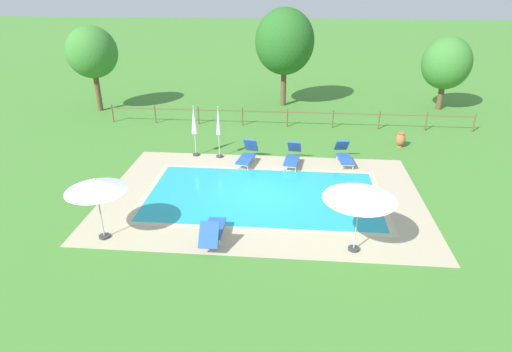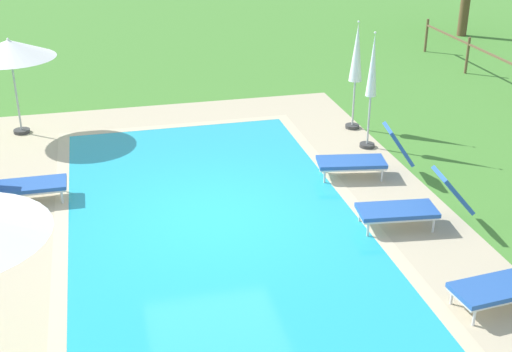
% 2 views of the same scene
% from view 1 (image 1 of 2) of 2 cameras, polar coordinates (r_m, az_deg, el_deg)
% --- Properties ---
extents(ground_plane, '(160.00, 160.00, 0.00)m').
position_cam_1_polar(ground_plane, '(16.95, 0.89, -2.59)').
color(ground_plane, '#478433').
extents(pool_deck_paving, '(12.37, 8.27, 0.01)m').
position_cam_1_polar(pool_deck_paving, '(16.95, 0.89, -2.58)').
color(pool_deck_paving, '#BCAD8E').
rests_on(pool_deck_paving, ground).
extents(swimming_pool_water, '(8.93, 4.84, 0.01)m').
position_cam_1_polar(swimming_pool_water, '(16.95, 0.89, -2.57)').
color(swimming_pool_water, '#23A8C1').
rests_on(swimming_pool_water, ground).
extents(pool_coping_rim, '(9.41, 5.32, 0.01)m').
position_cam_1_polar(pool_coping_rim, '(16.95, 0.89, -2.56)').
color(pool_coping_rim, beige).
rests_on(pool_coping_rim, ground).
extents(sun_lounger_north_near_steps, '(0.90, 1.89, 1.02)m').
position_cam_1_polar(sun_lounger_north_near_steps, '(19.72, -1.17, 2.78)').
color(sun_lounger_north_near_steps, '#2856A8').
rests_on(sun_lounger_north_near_steps, ground).
extents(sun_lounger_north_mid, '(0.78, 1.94, 0.96)m').
position_cam_1_polar(sun_lounger_north_mid, '(20.17, 11.61, 2.73)').
color(sun_lounger_north_mid, '#2856A8').
rests_on(sun_lounger_north_mid, ground).
extents(sun_lounger_north_far, '(0.82, 1.94, 0.97)m').
position_cam_1_polar(sun_lounger_north_far, '(19.65, 4.85, 2.57)').
color(sun_lounger_north_far, '#2856A8').
rests_on(sun_lounger_north_far, ground).
extents(sun_lounger_north_end, '(0.61, 1.87, 0.98)m').
position_cam_1_polar(sun_lounger_north_end, '(14.03, -5.74, -7.19)').
color(sun_lounger_north_end, '#2856A8').
rests_on(sun_lounger_north_end, ground).
extents(patio_umbrella_open_foreground, '(1.94, 1.94, 2.16)m').
position_cam_1_polar(patio_umbrella_open_foreground, '(14.30, -20.50, -1.18)').
color(patio_umbrella_open_foreground, '#383838').
rests_on(patio_umbrella_open_foreground, ground).
extents(patio_umbrella_open_by_bench, '(2.22, 2.22, 2.19)m').
position_cam_1_polar(patio_umbrella_open_by_bench, '(13.10, 13.61, -2.39)').
color(patio_umbrella_open_by_bench, '#383838').
rests_on(patio_umbrella_open_by_bench, ground).
extents(patio_umbrella_closed_row_west, '(0.32, 0.32, 2.47)m').
position_cam_1_polar(patio_umbrella_closed_row_west, '(20.41, -8.20, 6.98)').
color(patio_umbrella_closed_row_west, '#383838').
rests_on(patio_umbrella_closed_row_west, ground).
extents(patio_umbrella_closed_row_centre, '(0.32, 0.32, 2.49)m').
position_cam_1_polar(patio_umbrella_closed_row_centre, '(20.10, -5.00, 6.69)').
color(patio_umbrella_closed_row_centre, '#383838').
rests_on(patio_umbrella_closed_row_centre, ground).
extents(terracotta_urn_near_fence, '(0.48, 0.48, 0.78)m').
position_cam_1_polar(terracotta_urn_near_fence, '(22.85, 18.62, 4.65)').
color(terracotta_urn_near_fence, '#B7663D').
rests_on(terracotta_urn_near_fence, ground).
extents(perimeter_fence, '(20.68, 0.08, 1.05)m').
position_cam_1_polar(perimeter_fence, '(24.76, 4.17, 8.04)').
color(perimeter_fence, brown).
rests_on(perimeter_fence, ground).
extents(tree_far_west, '(3.01, 3.01, 4.57)m').
position_cam_1_polar(tree_far_west, '(30.17, 23.94, 13.50)').
color(tree_far_west, brown).
rests_on(tree_far_west, ground).
extents(tree_west_mid, '(3.75, 3.75, 6.18)m').
position_cam_1_polar(tree_west_mid, '(28.53, 3.82, 17.33)').
color(tree_west_mid, brown).
rests_on(tree_west_mid, ground).
extents(tree_centre, '(3.08, 3.08, 5.22)m').
position_cam_1_polar(tree_centre, '(29.09, -20.93, 15.05)').
color(tree_centre, brown).
rests_on(tree_centre, ground).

